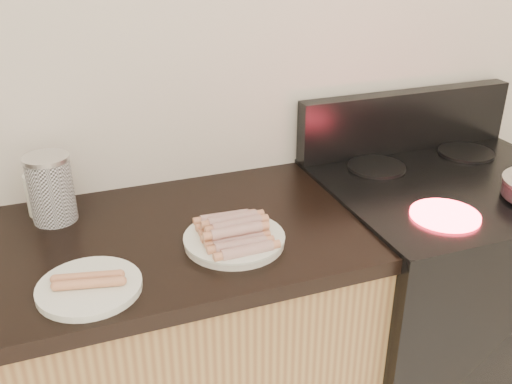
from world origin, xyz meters
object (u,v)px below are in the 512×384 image
object	(u,v)px
stove	(435,306)
side_plate	(89,287)
main_plate	(234,241)
canister	(51,188)
mug	(43,193)

from	to	relation	value
stove	side_plate	world-z (taller)	side_plate
stove	main_plate	distance (m)	0.86
canister	mug	distance (m)	0.07
main_plate	mug	xyz separation A→B (m)	(-0.42, 0.33, 0.05)
side_plate	canister	size ratio (longest dim) A/B	1.24
side_plate	canister	world-z (taller)	canister
canister	mug	xyz separation A→B (m)	(-0.02, 0.05, -0.03)
stove	mug	world-z (taller)	mug
canister	main_plate	bearing A→B (deg)	-35.00
stove	mug	distance (m)	1.28
side_plate	mug	world-z (taller)	mug
main_plate	canister	world-z (taller)	canister
stove	canister	distance (m)	1.26
stove	canister	bearing A→B (deg)	170.36
main_plate	mug	bearing A→B (deg)	141.67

